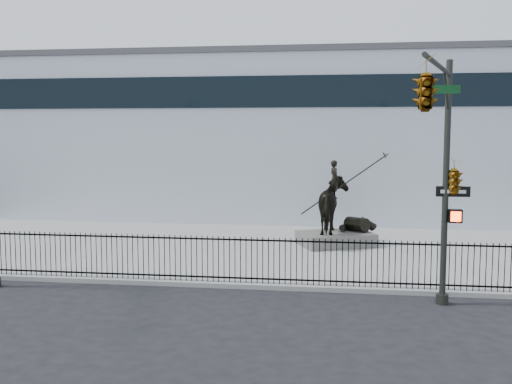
# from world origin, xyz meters

# --- Properties ---
(ground) EXTENTS (120.00, 120.00, 0.00)m
(ground) POSITION_xyz_m (0.00, 0.00, 0.00)
(ground) COLOR black
(ground) RESTS_ON ground
(plaza) EXTENTS (30.00, 12.00, 0.15)m
(plaza) POSITION_xyz_m (0.00, 7.00, 0.07)
(plaza) COLOR gray
(plaza) RESTS_ON ground
(building) EXTENTS (44.00, 14.00, 9.00)m
(building) POSITION_xyz_m (0.00, 20.00, 4.50)
(building) COLOR silver
(building) RESTS_ON ground
(picket_fence) EXTENTS (22.10, 0.10, 1.50)m
(picket_fence) POSITION_xyz_m (0.00, 1.25, 0.90)
(picket_fence) COLOR black
(picket_fence) RESTS_ON plaza
(statue_plinth) EXTENTS (3.56, 3.08, 0.56)m
(statue_plinth) POSITION_xyz_m (3.86, 8.07, 0.43)
(statue_plinth) COLOR #55544E
(statue_plinth) RESTS_ON plaza
(equestrian_statue) EXTENTS (3.53, 2.98, 3.24)m
(equestrian_statue) POSITION_xyz_m (3.91, 8.09, 1.88)
(equestrian_statue) COLOR black
(equestrian_statue) RESTS_ON statue_plinth
(traffic_signal_right) EXTENTS (2.17, 6.86, 7.00)m
(traffic_signal_right) POSITION_xyz_m (6.47, -2.00, 4.85)
(traffic_signal_right) COLOR #262823
(traffic_signal_right) RESTS_ON ground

